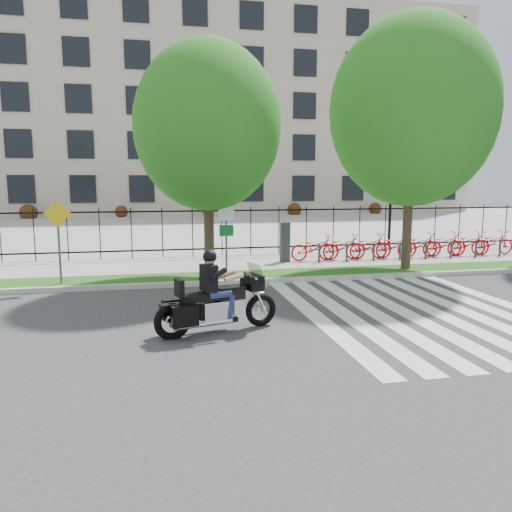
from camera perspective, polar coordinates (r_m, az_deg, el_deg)
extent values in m
plane|color=#313133|center=(11.52, -3.63, -7.54)|extent=(120.00, 120.00, 0.00)
cube|color=#B1AEA7|center=(15.46, -5.75, -3.11)|extent=(60.00, 0.20, 0.15)
cube|color=#1D5014|center=(16.29, -6.05, -2.52)|extent=(60.00, 1.50, 0.15)
cube|color=gray|center=(18.74, -6.80, -1.07)|extent=(60.00, 3.50, 0.15)
cube|color=gray|center=(36.14, -9.15, 3.47)|extent=(80.00, 34.00, 0.10)
cube|color=#AFA18D|center=(56.40, -10.32, 15.37)|extent=(60.00, 20.00, 20.00)
cylinder|color=black|center=(25.72, 15.10, 5.62)|extent=(0.14, 0.14, 4.00)
cylinder|color=black|center=(25.70, 15.27, 9.85)|extent=(0.06, 0.70, 0.70)
sphere|color=white|center=(25.55, 14.56, 10.11)|extent=(0.36, 0.36, 0.36)
sphere|color=white|center=(25.86, 15.98, 10.03)|extent=(0.36, 0.36, 0.36)
cylinder|color=#38271E|center=(16.07, -5.41, 3.66)|extent=(0.32, 0.32, 3.36)
ellipsoid|color=#166316|center=(16.10, -5.57, 14.56)|extent=(4.59, 4.59, 5.28)
cylinder|color=#38271E|center=(18.15, 16.94, 4.43)|extent=(0.32, 0.32, 3.70)
ellipsoid|color=#166316|center=(18.26, 17.44, 15.53)|extent=(5.58, 5.58, 6.42)
cube|color=#2D2D33|center=(18.94, 3.32, 1.60)|extent=(0.35, 0.25, 1.50)
imported|color=red|center=(19.31, 6.76, 0.95)|extent=(1.92, 0.67, 1.01)
cylinder|color=#2D2D33|center=(18.87, 7.23, 0.29)|extent=(0.08, 0.08, 0.70)
imported|color=red|center=(19.69, 9.80, 1.03)|extent=(1.92, 0.67, 1.01)
cylinder|color=#2D2D33|center=(19.25, 10.33, 0.38)|extent=(0.08, 0.08, 0.70)
imported|color=red|center=(20.11, 12.72, 1.10)|extent=(1.92, 0.67, 1.01)
cylinder|color=#2D2D33|center=(19.68, 13.30, 0.47)|extent=(0.08, 0.08, 0.70)
imported|color=red|center=(20.59, 15.52, 1.17)|extent=(1.92, 0.67, 1.01)
cylinder|color=#2D2D33|center=(20.17, 16.14, 0.55)|extent=(0.08, 0.08, 0.70)
imported|color=red|center=(21.11, 18.18, 1.23)|extent=(1.92, 0.67, 1.01)
cylinder|color=#2D2D33|center=(20.70, 18.84, 0.63)|extent=(0.08, 0.08, 0.70)
imported|color=red|center=(21.67, 20.71, 1.29)|extent=(1.92, 0.67, 1.01)
cylinder|color=#2D2D33|center=(21.28, 21.40, 0.70)|extent=(0.08, 0.08, 0.70)
imported|color=red|center=(22.28, 23.10, 1.33)|extent=(1.92, 0.67, 1.01)
cylinder|color=#2D2D33|center=(21.89, 23.82, 0.77)|extent=(0.08, 0.08, 0.70)
imported|color=red|center=(22.92, 25.37, 1.38)|extent=(1.92, 0.67, 1.01)
cylinder|color=#2D2D33|center=(22.54, 26.10, 0.83)|extent=(0.08, 0.08, 0.70)
cylinder|color=#59595B|center=(15.83, -3.42, 2.05)|extent=(0.07, 0.07, 2.50)
cube|color=white|center=(15.72, -3.42, 5.11)|extent=(0.50, 0.03, 0.60)
cube|color=#0C6626|center=(15.76, -3.40, 2.93)|extent=(0.45, 0.03, 0.35)
cylinder|color=#59595B|center=(15.93, -21.59, 1.32)|extent=(0.07, 0.07, 2.40)
cube|color=yellow|center=(15.81, -21.79, 4.54)|extent=(0.78, 0.03, 0.78)
torus|color=black|center=(11.12, 0.55, -6.18)|extent=(0.75, 0.33, 0.74)
torus|color=black|center=(10.37, -9.53, -7.40)|extent=(0.80, 0.36, 0.78)
cube|color=black|center=(10.88, -0.44, -2.99)|extent=(0.47, 0.65, 0.32)
cube|color=#26262B|center=(10.86, -0.09, -1.68)|extent=(0.30, 0.56, 0.32)
cube|color=silver|center=(10.65, -4.58, -6.22)|extent=(0.72, 0.52, 0.43)
cube|color=black|center=(10.69, -3.01, -4.20)|extent=(0.66, 0.51, 0.28)
cube|color=black|center=(10.44, -6.50, -4.68)|extent=(0.82, 0.57, 0.15)
cube|color=black|center=(10.25, -8.77, -3.62)|extent=(0.20, 0.38, 0.36)
cube|color=black|center=(10.08, -8.12, -6.83)|extent=(0.56, 0.31, 0.43)
cube|color=black|center=(10.66, -9.25, -5.99)|extent=(0.56, 0.31, 0.43)
cube|color=black|center=(10.43, -5.44, -2.51)|extent=(0.36, 0.48, 0.56)
sphere|color=tan|center=(10.37, -5.31, -0.29)|extent=(0.25, 0.25, 0.25)
sphere|color=black|center=(10.37, -5.31, -0.05)|extent=(0.29, 0.29, 0.29)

